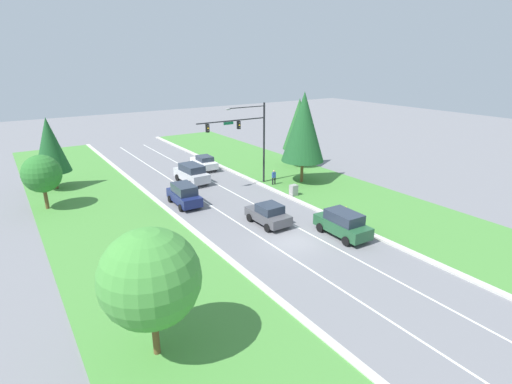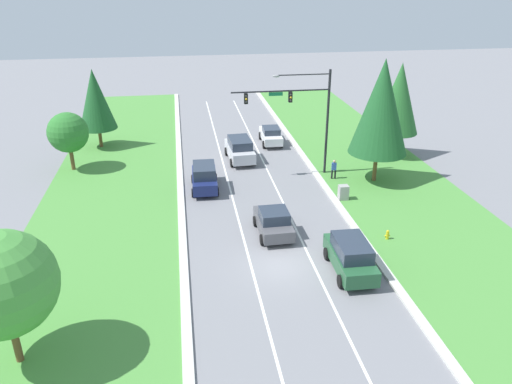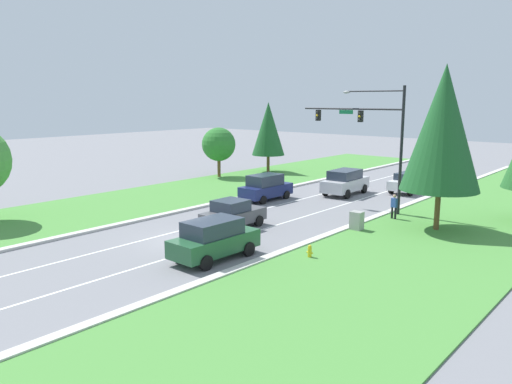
{
  "view_description": "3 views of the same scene",
  "coord_description": "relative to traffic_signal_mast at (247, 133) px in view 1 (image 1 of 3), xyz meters",
  "views": [
    {
      "loc": [
        -17.37,
        -21.11,
        13.13
      ],
      "look_at": [
        0.89,
        6.71,
        1.85
      ],
      "focal_mm": 28.0,
      "sensor_mm": 36.0,
      "label": 1
    },
    {
      "loc": [
        -5.32,
        -24.2,
        15.62
      ],
      "look_at": [
        -0.53,
        6.46,
        1.86
      ],
      "focal_mm": 35.0,
      "sensor_mm": 36.0,
      "label": 2
    },
    {
      "loc": [
        20.54,
        -17.89,
        7.77
      ],
      "look_at": [
        -0.13,
        6.35,
        1.85
      ],
      "focal_mm": 35.0,
      "sensor_mm": 36.0,
      "label": 3
    }
  ],
  "objects": [
    {
      "name": "graphite_sedan",
      "position": [
        -4.08,
        -9.79,
        -4.86
      ],
      "size": [
        2.2,
        4.16,
        1.77
      ],
      "rotation": [
        0.0,
        0.0,
        0.02
      ],
      "color": "#4C4C51",
      "rests_on": "ground_plane"
    },
    {
      "name": "conifer_far_right_tree",
      "position": [
        5.64,
        -2.28,
        0.39
      ],
      "size": [
        4.58,
        4.58,
        9.8
      ],
      "color": "brown",
      "rests_on": "ground_plane"
    },
    {
      "name": "curb_strip_right",
      "position": [
        1.38,
        -13.57,
        -5.66
      ],
      "size": [
        0.5,
        90.0,
        0.15
      ],
      "color": "beige",
      "rests_on": "ground_plane"
    },
    {
      "name": "curb_strip_left",
      "position": [
        -9.92,
        -13.57,
        -5.66
      ],
      "size": [
        0.5,
        90.0,
        0.15
      ],
      "color": "beige",
      "rests_on": "ground_plane"
    },
    {
      "name": "conifer_mid_left_tree",
      "position": [
        -17.31,
        9.93,
        -1.04
      ],
      "size": [
        3.5,
        3.5,
        7.51
      ],
      "color": "brown",
      "rests_on": "ground_plane"
    },
    {
      "name": "lane_stripe_inner_right",
      "position": [
        -2.47,
        -13.57,
        -5.73
      ],
      "size": [
        0.14,
        81.0,
        0.01
      ],
      "color": "white",
      "rests_on": "ground_plane"
    },
    {
      "name": "forest_suv",
      "position": [
        -0.64,
        -14.81,
        -4.7
      ],
      "size": [
        2.2,
        4.72,
        2.01
      ],
      "rotation": [
        0.0,
        0.0,
        -0.03
      ],
      "color": "#235633",
      "rests_on": "ground_plane"
    },
    {
      "name": "traffic_signal_mast",
      "position": [
        0.0,
        0.0,
        0.0
      ],
      "size": [
        7.9,
        0.41,
        8.67
      ],
      "color": "black",
      "rests_on": "ground_plane"
    },
    {
      "name": "ground_plane",
      "position": [
        -4.27,
        -13.57,
        -5.74
      ],
      "size": [
        160.0,
        160.0,
        0.0
      ],
      "primitive_type": "plane",
      "color": "slate"
    },
    {
      "name": "fire_hydrant",
      "position": [
        2.9,
        -11.68,
        -5.39
      ],
      "size": [
        0.34,
        0.2,
        0.7
      ],
      "color": "gold",
      "rests_on": "ground_plane"
    },
    {
      "name": "pedestrian",
      "position": [
        2.5,
        -1.42,
        -4.8
      ],
      "size": [
        0.42,
        0.29,
        1.69
      ],
      "rotation": [
        0.0,
        0.0,
        2.94
      ],
      "color": "black",
      "rests_on": "ground_plane"
    },
    {
      "name": "conifer_near_right_tree",
      "position": [
        9.58,
        3.28,
        -0.37
      ],
      "size": [
        3.88,
        3.88,
        8.48
      ],
      "color": "brown",
      "rests_on": "ground_plane"
    },
    {
      "name": "oak_near_left_tree",
      "position": [
        -18.9,
        4.03,
        -2.39
      ],
      "size": [
        3.36,
        3.36,
        5.04
      ],
      "color": "brown",
      "rests_on": "ground_plane"
    },
    {
      "name": "silver_suv",
      "position": [
        -4.5,
        4.27,
        -4.67
      ],
      "size": [
        2.4,
        5.07,
        2.07
      ],
      "rotation": [
        0.0,
        0.0,
        0.05
      ],
      "color": "silver",
      "rests_on": "ground_plane"
    },
    {
      "name": "navy_suv",
      "position": [
        -8.03,
        -1.79,
        -4.71
      ],
      "size": [
        2.16,
        4.56,
        2.02
      ],
      "rotation": [
        0.0,
        0.0,
        -0.03
      ],
      "color": "navy",
      "rests_on": "ground_plane"
    },
    {
      "name": "oak_far_left_tree",
      "position": [
        -17.15,
        -19.46,
        -1.72
      ],
      "size": [
        4.51,
        4.51,
        6.28
      ],
      "color": "brown",
      "rests_on": "ground_plane"
    },
    {
      "name": "white_sedan",
      "position": [
        -0.88,
        8.56,
        -4.86
      ],
      "size": [
        2.08,
        4.66,
        1.7
      ],
      "rotation": [
        0.0,
        0.0,
        -0.04
      ],
      "color": "white",
      "rests_on": "ground_plane"
    },
    {
      "name": "utility_cabinet",
      "position": [
        2.01,
        -5.43,
        -5.15
      ],
      "size": [
        0.7,
        0.6,
        1.17
      ],
      "color": "#9E9E99",
      "rests_on": "ground_plane"
    },
    {
      "name": "grass_verge_right",
      "position": [
        6.63,
        -13.57,
        -5.7
      ],
      "size": [
        10.0,
        90.0,
        0.08
      ],
      "color": "#4C8E3D",
      "rests_on": "ground_plane"
    },
    {
      "name": "grass_verge_left",
      "position": [
        -15.17,
        -13.57,
        -5.7
      ],
      "size": [
        10.0,
        90.0,
        0.08
      ],
      "color": "#4C8E3D",
      "rests_on": "ground_plane"
    },
    {
      "name": "lane_stripe_inner_left",
      "position": [
        -6.07,
        -13.57,
        -5.73
      ],
      "size": [
        0.14,
        81.0,
        0.01
      ],
      "color": "white",
      "rests_on": "ground_plane"
    }
  ]
}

